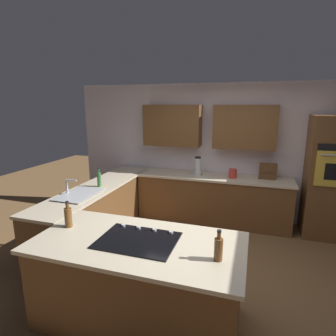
{
  "coord_description": "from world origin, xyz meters",
  "views": [
    {
      "loc": [
        -0.59,
        3.27,
        2.2
      ],
      "look_at": [
        0.77,
        -1.04,
        1.16
      ],
      "focal_mm": 29.42,
      "sensor_mm": 36.0,
      "label": 1
    }
  ],
  "objects_px": {
    "kettle": "(233,173)",
    "dish_soap_bottle": "(99,179)",
    "wall_oven": "(332,178)",
    "cooktop": "(138,240)",
    "blender": "(198,167)",
    "spice_rack": "(268,171)",
    "oil_bottle": "(68,217)",
    "sink_unit": "(79,194)",
    "second_bottle": "(218,248)"
  },
  "relations": [
    {
      "from": "blender",
      "to": "oil_bottle",
      "type": "height_order",
      "value": "blender"
    },
    {
      "from": "spice_rack",
      "to": "wall_oven",
      "type": "bearing_deg",
      "value": 175.19
    },
    {
      "from": "cooktop",
      "to": "second_bottle",
      "type": "relative_size",
      "value": 2.73
    },
    {
      "from": "wall_oven",
      "to": "kettle",
      "type": "distance_m",
      "value": 1.6
    },
    {
      "from": "cooktop",
      "to": "blender",
      "type": "xyz_separation_m",
      "value": [
        -0.03,
        -2.71,
        0.14
      ]
    },
    {
      "from": "wall_oven",
      "to": "second_bottle",
      "type": "distance_m",
      "value": 3.2
    },
    {
      "from": "spice_rack",
      "to": "second_bottle",
      "type": "bearing_deg",
      "value": 80.46
    },
    {
      "from": "sink_unit",
      "to": "cooktop",
      "type": "height_order",
      "value": "sink_unit"
    },
    {
      "from": "blender",
      "to": "spice_rack",
      "type": "relative_size",
      "value": 1.17
    },
    {
      "from": "spice_rack",
      "to": "kettle",
      "type": "height_order",
      "value": "spice_rack"
    },
    {
      "from": "cooktop",
      "to": "sink_unit",
      "type": "bearing_deg",
      "value": -35.97
    },
    {
      "from": "sink_unit",
      "to": "second_bottle",
      "type": "relative_size",
      "value": 2.51
    },
    {
      "from": "sink_unit",
      "to": "spice_rack",
      "type": "bearing_deg",
      "value": -146.22
    },
    {
      "from": "sink_unit",
      "to": "second_bottle",
      "type": "height_order",
      "value": "second_bottle"
    },
    {
      "from": "blender",
      "to": "spice_rack",
      "type": "distance_m",
      "value": 1.25
    },
    {
      "from": "oil_bottle",
      "to": "second_bottle",
      "type": "height_order",
      "value": "oil_bottle"
    },
    {
      "from": "blender",
      "to": "second_bottle",
      "type": "relative_size",
      "value": 1.26
    },
    {
      "from": "sink_unit",
      "to": "dish_soap_bottle",
      "type": "height_order",
      "value": "dish_soap_bottle"
    },
    {
      "from": "dish_soap_bottle",
      "to": "oil_bottle",
      "type": "bearing_deg",
      "value": 108.91
    },
    {
      "from": "cooktop",
      "to": "blender",
      "type": "distance_m",
      "value": 2.72
    },
    {
      "from": "dish_soap_bottle",
      "to": "oil_bottle",
      "type": "relative_size",
      "value": 1.07
    },
    {
      "from": "wall_oven",
      "to": "sink_unit",
      "type": "xyz_separation_m",
      "value": [
        3.68,
        1.71,
        -0.1
      ]
    },
    {
      "from": "dish_soap_bottle",
      "to": "oil_bottle",
      "type": "distance_m",
      "value": 1.51
    },
    {
      "from": "sink_unit",
      "to": "spice_rack",
      "type": "height_order",
      "value": "spice_rack"
    },
    {
      "from": "oil_bottle",
      "to": "spice_rack",
      "type": "bearing_deg",
      "value": -127.83
    },
    {
      "from": "kettle",
      "to": "wall_oven",
      "type": "bearing_deg",
      "value": -179.8
    },
    {
      "from": "wall_oven",
      "to": "spice_rack",
      "type": "xyz_separation_m",
      "value": [
        1.0,
        -0.08,
        0.02
      ]
    },
    {
      "from": "wall_oven",
      "to": "blender",
      "type": "distance_m",
      "value": 2.25
    },
    {
      "from": "wall_oven",
      "to": "oil_bottle",
      "type": "bearing_deg",
      "value": 40.35
    },
    {
      "from": "wall_oven",
      "to": "second_bottle",
      "type": "height_order",
      "value": "wall_oven"
    },
    {
      "from": "blender",
      "to": "oil_bottle",
      "type": "distance_m",
      "value": 2.8
    },
    {
      "from": "oil_bottle",
      "to": "sink_unit",
      "type": "bearing_deg",
      "value": -60.01
    },
    {
      "from": "kettle",
      "to": "dish_soap_bottle",
      "type": "distance_m",
      "value": 2.36
    },
    {
      "from": "kettle",
      "to": "oil_bottle",
      "type": "height_order",
      "value": "oil_bottle"
    },
    {
      "from": "kettle",
      "to": "dish_soap_bottle",
      "type": "bearing_deg",
      "value": 31.17
    },
    {
      "from": "oil_bottle",
      "to": "second_bottle",
      "type": "distance_m",
      "value": 1.65
    },
    {
      "from": "wall_oven",
      "to": "cooktop",
      "type": "relative_size",
      "value": 2.68
    },
    {
      "from": "spice_rack",
      "to": "dish_soap_bottle",
      "type": "height_order",
      "value": "dish_soap_bottle"
    },
    {
      "from": "spice_rack",
      "to": "dish_soap_bottle",
      "type": "distance_m",
      "value": 2.93
    },
    {
      "from": "cooktop",
      "to": "oil_bottle",
      "type": "xyz_separation_m",
      "value": [
        0.84,
        -0.06,
        0.11
      ]
    },
    {
      "from": "oil_bottle",
      "to": "blender",
      "type": "bearing_deg",
      "value": -108.35
    },
    {
      "from": "dish_soap_bottle",
      "to": "kettle",
      "type": "bearing_deg",
      "value": -148.83
    },
    {
      "from": "kettle",
      "to": "oil_bottle",
      "type": "bearing_deg",
      "value": 60.03
    },
    {
      "from": "kettle",
      "to": "second_bottle",
      "type": "distance_m",
      "value": 2.83
    },
    {
      "from": "wall_oven",
      "to": "second_bottle",
      "type": "bearing_deg",
      "value": 62.25
    },
    {
      "from": "wall_oven",
      "to": "dish_soap_bottle",
      "type": "bearing_deg",
      "value": 18.73
    },
    {
      "from": "cooktop",
      "to": "blender",
      "type": "height_order",
      "value": "blender"
    },
    {
      "from": "sink_unit",
      "to": "kettle",
      "type": "height_order",
      "value": "sink_unit"
    },
    {
      "from": "sink_unit",
      "to": "spice_rack",
      "type": "relative_size",
      "value": 2.33
    },
    {
      "from": "kettle",
      "to": "second_bottle",
      "type": "height_order",
      "value": "second_bottle"
    }
  ]
}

